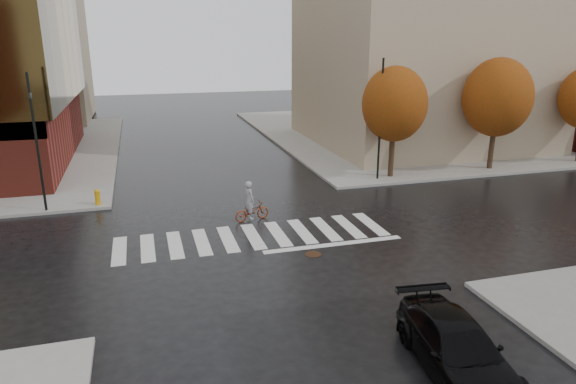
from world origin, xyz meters
name	(u,v)px	position (x,y,z in m)	size (l,w,h in m)	color
ground	(256,241)	(0.00, 0.00, 0.00)	(120.00, 120.00, 0.00)	black
sidewalk_ne	(431,130)	(21.00, 21.00, 0.07)	(30.00, 30.00, 0.15)	gray
crosswalk	(253,236)	(0.00, 0.50, 0.01)	(12.00, 3.00, 0.01)	silver
building_ne_tan	(422,24)	(17.00, 17.00, 9.15)	(16.00, 16.00, 18.00)	tan
building_nw_far	(2,15)	(-16.00, 37.00, 10.15)	(14.00, 12.00, 20.00)	tan
tree_ne_a	(395,104)	(10.00, 7.40, 4.46)	(3.80, 3.80, 6.50)	#302115
tree_ne_b	(497,98)	(17.00, 7.40, 4.62)	(4.20, 4.20, 6.89)	#302115
sedan	(457,348)	(2.97, -10.00, 0.68)	(1.90, 4.67, 1.35)	black
cyclist	(251,207)	(0.34, 2.50, 0.65)	(1.77, 0.94, 1.91)	maroon
traffic_light_nw	(36,136)	(-9.00, 6.30, 3.81)	(0.19, 0.17, 6.55)	black
traffic_light_ne	(381,112)	(9.00, 7.10, 4.07)	(0.16, 0.19, 6.95)	black
fire_hydrant	(97,196)	(-6.63, 6.50, 0.59)	(0.29, 0.29, 0.80)	orange
manhole	(313,254)	(1.86, -2.00, 0.01)	(0.65, 0.65, 0.01)	#3F2716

